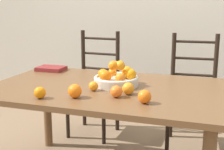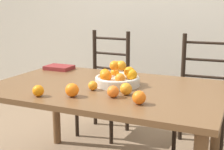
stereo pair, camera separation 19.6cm
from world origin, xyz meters
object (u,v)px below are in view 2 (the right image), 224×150
orange_loose_1 (139,97)px  book_stack (59,68)px  orange_loose_2 (126,89)px  orange_loose_4 (72,90)px  orange_loose_0 (93,86)px  chair_right (202,97)px  fruit_bowl (118,78)px  orange_loose_3 (38,91)px  chair_left (105,86)px  orange_loose_5 (113,92)px

orange_loose_1 → book_stack: 1.15m
orange_loose_2 → orange_loose_4: (-0.29, -0.17, 0.00)m
orange_loose_0 → chair_right: size_ratio=0.06×
fruit_bowl → orange_loose_0: (-0.10, -0.18, -0.02)m
fruit_bowl → orange_loose_3: fruit_bowl is taller
fruit_bowl → chair_left: (-0.47, 0.79, -0.29)m
orange_loose_0 → orange_loose_4: bearing=-104.8°
chair_left → chair_right: bearing=3.3°
fruit_bowl → orange_loose_0: size_ratio=4.98×
orange_loose_5 → fruit_bowl: bearing=107.4°
orange_loose_4 → book_stack: orange_loose_4 is taller
orange_loose_5 → book_stack: size_ratio=0.32×
orange_loose_1 → chair_right: (0.20, 1.13, -0.28)m
orange_loose_0 → orange_loose_2: orange_loose_2 is taller
orange_loose_1 → orange_loose_3: size_ratio=1.10×
fruit_bowl → chair_right: chair_right is taller
orange_loose_1 → orange_loose_4: (-0.42, -0.02, 0.00)m
orange_loose_3 → chair_left: 1.27m
orange_loose_4 → orange_loose_5: (0.23, 0.09, -0.01)m
orange_loose_3 → chair_right: (0.81, 1.23, -0.28)m
fruit_bowl → chair_left: bearing=120.9°
chair_right → orange_loose_1: bearing=-103.1°
book_stack → orange_loose_3: bearing=-65.5°
orange_loose_0 → orange_loose_3: bearing=-132.6°
orange_loose_4 → book_stack: (-0.53, 0.67, -0.03)m
orange_loose_5 → orange_loose_2: bearing=57.7°
chair_right → orange_loose_5: bearing=-113.0°
fruit_bowl → chair_left: chair_left is taller
orange_loose_0 → chair_left: 1.08m
orange_loose_3 → fruit_bowl: bearing=52.4°
fruit_bowl → chair_right: 0.97m
orange_loose_0 → book_stack: orange_loose_0 is taller
orange_loose_0 → chair_right: chair_right is taller
orange_loose_3 → orange_loose_4: 0.21m
orange_loose_0 → orange_loose_4: size_ratio=0.74×
orange_loose_2 → chair_left: (-0.61, 0.98, -0.28)m
orange_loose_3 → chair_left: (-0.13, 1.23, -0.28)m
orange_loose_3 → book_stack: bearing=114.5°
orange_loose_0 → orange_loose_5: size_ratio=0.85×
orange_loose_2 → orange_loose_3: 0.54m
orange_loose_3 → orange_loose_5: orange_loose_5 is taller
orange_loose_5 → book_stack: (-0.76, 0.58, -0.02)m
orange_loose_1 → chair_right: bearing=80.1°
orange_loose_3 → chair_right: 1.50m
fruit_bowl → book_stack: fruit_bowl is taller
orange_loose_2 → chair_left: bearing=121.8°
orange_loose_5 → chair_left: chair_left is taller
orange_loose_1 → chair_right: 1.18m
orange_loose_3 → book_stack: size_ratio=0.31×
fruit_bowl → orange_loose_0: fruit_bowl is taller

